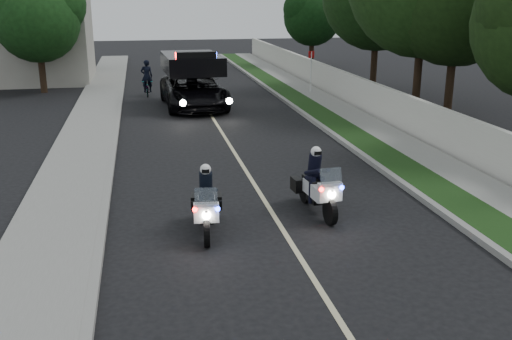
{
  "coord_description": "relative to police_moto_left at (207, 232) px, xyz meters",
  "views": [
    {
      "loc": [
        -3.04,
        -12.55,
        5.22
      ],
      "look_at": [
        -0.32,
        1.22,
        1.0
      ],
      "focal_mm": 40.95,
      "sensor_mm": 36.0,
      "label": 1
    }
  ],
  "objects": [
    {
      "name": "tree_right_c",
      "position": [
        12.12,
        11.25,
        0.0
      ],
      "size": [
        7.25,
        7.25,
        10.24
      ],
      "primitive_type": null,
      "rotation": [
        0.0,
        0.0,
        0.2
      ],
      "color": "#183210",
      "rests_on": "ground"
    },
    {
      "name": "police_suv",
      "position": [
        1.17,
        15.56,
        0.0
      ],
      "size": [
        3.09,
        6.18,
        2.94
      ],
      "primitive_type": "imported",
      "rotation": [
        0.0,
        0.0,
        0.05
      ],
      "color": "black",
      "rests_on": "ground"
    },
    {
      "name": "tree_left_near",
      "position": [
        -6.61,
        21.67,
        0.0
      ],
      "size": [
        6.0,
        6.0,
        7.63
      ],
      "primitive_type": null,
      "rotation": [
        0.0,
        0.0,
        0.4
      ],
      "color": "#174115",
      "rests_on": "ground"
    },
    {
      "name": "sidewalk_left",
      "position": [
        -3.47,
        10.14,
        0.08
      ],
      "size": [
        2.0,
        60.0,
        0.16
      ],
      "primitive_type": "cube",
      "color": "gray",
      "rests_on": "ground"
    },
    {
      "name": "grass_verge",
      "position": [
        6.53,
        10.14,
        0.08
      ],
      "size": [
        1.2,
        60.0,
        0.16
      ],
      "primitive_type": "cube",
      "color": "#193814",
      "rests_on": "ground"
    },
    {
      "name": "tree_right_b",
      "position": [
        11.2,
        12.54,
        0.0
      ],
      "size": [
        8.06,
        8.06,
        11.36
      ],
      "primitive_type": null,
      "rotation": [
        0.0,
        0.0,
        0.2
      ],
      "color": "#1E4015",
      "rests_on": "ground"
    },
    {
      "name": "curb_right",
      "position": [
        5.83,
        10.14,
        0.07
      ],
      "size": [
        0.2,
        60.0,
        0.15
      ],
      "primitive_type": "cube",
      "color": "gray",
      "rests_on": "ground"
    },
    {
      "name": "sign_post",
      "position": [
        7.73,
        18.04,
        0.0
      ],
      "size": [
        0.48,
        0.48,
        2.43
      ],
      "primitive_type": null,
      "rotation": [
        0.0,
        0.0,
        0.34
      ],
      "color": "red",
      "rests_on": "ground"
    },
    {
      "name": "police_moto_left",
      "position": [
        0.0,
        0.0,
        0.0
      ],
      "size": [
        0.86,
        1.93,
        1.59
      ],
      "primitive_type": null,
      "rotation": [
        0.0,
        0.0,
        -0.11
      ],
      "color": "white",
      "rests_on": "ground"
    },
    {
      "name": "lane_marking",
      "position": [
        1.73,
        10.14,
        0.0
      ],
      "size": [
        0.12,
        50.0,
        0.01
      ],
      "primitive_type": "cube",
      "color": "#BFB78C",
      "rests_on": "ground"
    },
    {
      "name": "cyclist",
      "position": [
        -0.97,
        19.39,
        0.0
      ],
      "size": [
        0.65,
        0.46,
        1.72
      ],
      "primitive_type": "imported",
      "rotation": [
        0.0,
        0.0,
        3.22
      ],
      "color": "black",
      "rests_on": "ground"
    },
    {
      "name": "sidewalk_right",
      "position": [
        7.83,
        10.14,
        0.08
      ],
      "size": [
        1.4,
        60.0,
        0.16
      ],
      "primitive_type": "cube",
      "color": "gray",
      "rests_on": "ground"
    },
    {
      "name": "tree_right_e",
      "position": [
        11.42,
        30.47,
        0.0
      ],
      "size": [
        4.36,
        4.36,
        7.13
      ],
      "primitive_type": null,
      "rotation": [
        0.0,
        0.0,
        -0.02
      ],
      "color": "black",
      "rests_on": "ground"
    },
    {
      "name": "curb_left",
      "position": [
        -2.37,
        10.14,
        0.07
      ],
      "size": [
        0.2,
        60.0,
        0.15
      ],
      "primitive_type": "cube",
      "color": "gray",
      "rests_on": "ground"
    },
    {
      "name": "bicycle",
      "position": [
        -0.97,
        19.39,
        0.0
      ],
      "size": [
        0.58,
        1.62,
        0.84
      ],
      "primitive_type": "imported",
      "rotation": [
        0.0,
        0.0,
        0.01
      ],
      "color": "black",
      "rests_on": "ground"
    },
    {
      "name": "ground",
      "position": [
        1.73,
        0.14,
        0.0
      ],
      "size": [
        120.0,
        120.0,
        0.0
      ],
      "primitive_type": "plane",
      "color": "black",
      "rests_on": "ground"
    },
    {
      "name": "police_moto_right",
      "position": [
        2.83,
        0.72,
        0.0
      ],
      "size": [
        0.87,
        2.03,
        1.68
      ],
      "primitive_type": null,
      "rotation": [
        0.0,
        0.0,
        0.09
      ],
      "color": "silver",
      "rests_on": "ground"
    },
    {
      "name": "tree_left_far",
      "position": [
        -7.41,
        29.82,
        0.0
      ],
      "size": [
        7.48,
        7.48,
        10.26
      ],
      "primitive_type": null,
      "rotation": [
        0.0,
        0.0,
        0.25
      ],
      "color": "black",
      "rests_on": "ground"
    },
    {
      "name": "tree_right_d",
      "position": [
        11.69,
        18.94,
        0.0
      ],
      "size": [
        8.09,
        8.09,
        10.18
      ],
      "primitive_type": null,
      "rotation": [
        0.0,
        0.0,
        -0.43
      ],
      "color": "#183812",
      "rests_on": "ground"
    },
    {
      "name": "building_far",
      "position": [
        -8.27,
        26.14,
        3.5
      ],
      "size": [
        8.0,
        6.0,
        7.0
      ],
      "primitive_type": "cube",
      "color": "#A8A396",
      "rests_on": "ground"
    },
    {
      "name": "property_wall",
      "position": [
        8.83,
        10.14,
        0.75
      ],
      "size": [
        0.22,
        60.0,
        1.5
      ],
      "primitive_type": "cube",
      "color": "beige",
      "rests_on": "ground"
    }
  ]
}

